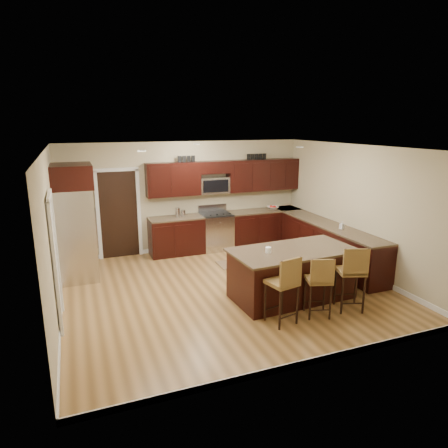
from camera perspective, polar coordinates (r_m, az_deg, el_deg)
name	(u,v)px	position (r m, az deg, el deg)	size (l,w,h in m)	color
floor	(226,289)	(7.85, 0.33, -9.25)	(6.00, 6.00, 0.00)	#9F733F
ceiling	(226,148)	(7.21, 0.36, 10.85)	(6.00, 6.00, 0.00)	silver
wall_back	(186,197)	(9.97, -5.45, 3.91)	(6.00, 6.00, 0.00)	tan
wall_left	(52,238)	(6.94, -23.40, -1.79)	(5.50, 5.50, 0.00)	tan
wall_right	(358,209)	(8.93, 18.59, 2.01)	(5.50, 5.50, 0.00)	tan
base_cabinets	(278,237)	(9.69, 7.71, -1.86)	(4.02, 3.96, 0.92)	black
upper_cabinets	(228,176)	(10.07, 0.51, 6.89)	(4.00, 0.33, 0.80)	black
range	(216,231)	(10.08, -1.15, -1.03)	(0.76, 0.64, 1.11)	silver
microwave	(214,185)	(9.99, -1.48, 5.56)	(0.76, 0.31, 0.40)	silver
doorway	(119,215)	(9.71, -14.79, 1.29)	(0.85, 0.03, 2.06)	black
pantry_door	(55,263)	(6.75, -23.03, -5.14)	(0.03, 0.80, 2.04)	white
letter_decor	(222,158)	(9.97, -0.26, 9.45)	(2.20, 0.03, 0.15)	black
island	(292,275)	(7.45, 9.68, -7.20)	(2.30, 1.28, 0.92)	black
stool_left	(285,283)	(6.37, 8.68, -8.28)	(0.50, 0.50, 1.13)	olive
stool_mid	(320,280)	(6.72, 13.52, -7.79)	(0.49, 0.49, 1.04)	olive
stool_right	(352,271)	(7.06, 17.86, -6.44)	(0.54, 0.54, 1.15)	olive
refrigerator	(76,221)	(8.58, -20.45, 0.36)	(0.79, 1.00, 2.35)	silver
floor_mat	(238,263)	(9.18, 1.95, -5.64)	(0.89, 0.60, 0.01)	#806244
fruit_bowl	(273,208)	(10.60, 6.97, 2.33)	(0.31, 0.31, 0.08)	silver
soap_bottle	(342,225)	(8.90, 16.48, -0.14)	(0.08, 0.08, 0.17)	#B2B2B2
canister_tall	(178,213)	(9.67, -6.64, 1.64)	(0.12, 0.12, 0.23)	silver
canister_short	(183,213)	(9.71, -5.85, 1.52)	(0.11, 0.11, 0.16)	silver
island_jar	(268,250)	(7.04, 6.34, -3.70)	(0.10, 0.10, 0.10)	white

